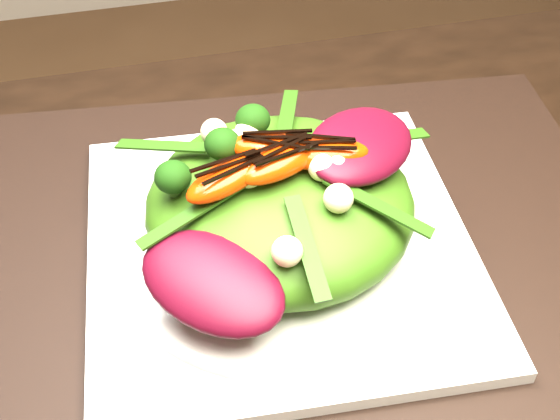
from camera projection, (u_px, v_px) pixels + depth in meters
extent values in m
cube|color=black|center=(280.00, 254.00, 0.58)|extent=(0.60, 0.48, 0.00)
cube|color=silver|center=(280.00, 247.00, 0.57)|extent=(0.31, 0.31, 0.01)
cylinder|color=silver|center=(280.00, 233.00, 0.56)|extent=(0.33, 0.33, 0.02)
ellipsoid|color=#355D11|center=(280.00, 204.00, 0.54)|extent=(0.23, 0.23, 0.07)
ellipsoid|color=#3E0613|center=(360.00, 145.00, 0.53)|extent=(0.12, 0.11, 0.02)
ellipsoid|color=red|center=(283.00, 149.00, 0.52)|extent=(0.07, 0.04, 0.02)
sphere|color=#103309|center=(205.00, 150.00, 0.51)|extent=(0.04, 0.04, 0.04)
sphere|color=#FCF7B1|center=(358.00, 201.00, 0.49)|extent=(0.02, 0.02, 0.02)
cube|color=black|center=(283.00, 138.00, 0.51)|extent=(0.05, 0.01, 0.00)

